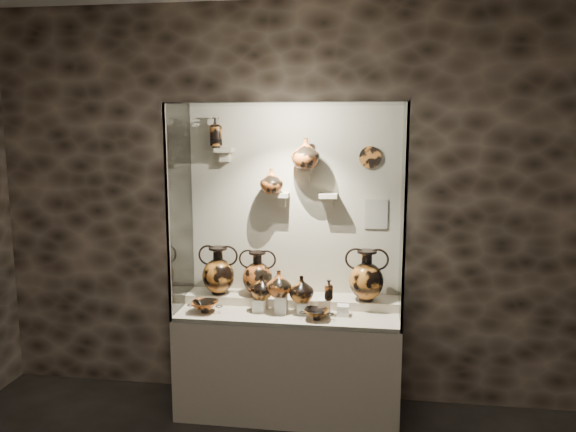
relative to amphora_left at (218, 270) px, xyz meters
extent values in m
cube|color=black|center=(0.59, 0.18, 0.51)|extent=(5.00, 0.02, 3.20)
cube|color=#BCB097|center=(0.59, -0.14, -0.69)|extent=(1.70, 0.60, 0.80)
cube|color=beige|center=(0.59, -0.14, -0.28)|extent=(1.68, 0.58, 0.03)
cube|color=beige|center=(0.59, 0.04, -0.24)|extent=(1.70, 0.25, 0.10)
cube|color=#BCB097|center=(0.59, 0.18, 0.51)|extent=(1.70, 0.03, 1.60)
cube|color=white|center=(0.59, -0.43, 0.51)|extent=(1.70, 0.01, 1.60)
cube|color=white|center=(-0.26, -0.14, 0.51)|extent=(0.01, 0.60, 1.60)
cube|color=white|center=(1.44, -0.14, 0.51)|extent=(0.01, 0.60, 1.60)
cube|color=white|center=(0.59, -0.14, 1.30)|extent=(1.70, 0.60, 0.01)
cube|color=gray|center=(-0.25, -0.43, 0.51)|extent=(0.02, 0.02, 1.60)
cube|color=gray|center=(1.43, -0.43, 0.51)|extent=(0.02, 0.02, 1.60)
cube|color=white|center=(0.37, -0.19, -0.21)|extent=(0.09, 0.09, 0.10)
cube|color=white|center=(0.54, -0.19, -0.20)|extent=(0.09, 0.09, 0.13)
cube|color=white|center=(0.71, -0.19, -0.22)|extent=(0.09, 0.09, 0.09)
cube|color=white|center=(0.87, -0.19, -0.20)|extent=(0.09, 0.09, 0.12)
cube|color=white|center=(1.01, -0.19, -0.22)|extent=(0.09, 0.09, 0.08)
cube|color=#BCB097|center=(0.04, 0.10, 0.96)|extent=(0.14, 0.12, 0.04)
cube|color=#BCB097|center=(0.49, 0.10, 0.61)|extent=(0.14, 0.12, 0.04)
cube|color=#BCB097|center=(0.69, 0.10, 0.81)|extent=(0.10, 0.12, 0.04)
cube|color=#BCB097|center=(0.87, 0.10, 0.61)|extent=(0.14, 0.12, 0.04)
imported|color=#A45E1F|center=(0.39, -0.17, -0.07)|extent=(0.18, 0.18, 0.18)
imported|color=#A8501D|center=(0.52, -0.19, -0.03)|extent=(0.25, 0.25, 0.20)
imported|color=#A45E1F|center=(0.69, -0.17, -0.07)|extent=(0.24, 0.24, 0.20)
imported|color=#A8501D|center=(0.43, 0.06, 0.72)|extent=(0.19, 0.19, 0.19)
imported|color=#A8501D|center=(0.70, 0.04, 0.94)|extent=(0.24, 0.24, 0.23)
cylinder|color=#BB6724|center=(1.19, 0.15, 0.91)|extent=(0.17, 0.02, 0.17)
cube|color=beige|center=(1.24, 0.16, 0.46)|extent=(0.18, 0.01, 0.24)
camera|label=1|loc=(1.18, -4.25, 1.14)|focal=35.00mm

